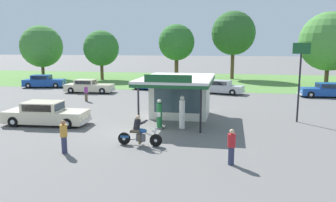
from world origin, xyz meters
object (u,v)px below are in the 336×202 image
Objects in this scene: featured_classic_sedan at (46,114)px; parked_car_second_row_spare at (326,91)px; parked_car_back_row_centre at (155,84)px; motorcycle_with_rider at (139,133)px; roadside_pole_sign at (300,69)px; parked_car_back_row_far_right at (89,87)px; gas_pump_offside at (182,114)px; parked_car_back_row_right at (219,87)px; bystander_standing_back_lot at (86,93)px; bystander_leaning_by_kiosk at (64,136)px; bystander_strolling_foreground at (231,146)px; gas_pump_nearside at (159,115)px; parked_car_back_row_centre_right at (44,82)px.

featured_classic_sedan is 26.20m from parked_car_second_row_spare.
parked_car_back_row_centre reaches higher than parked_car_second_row_spare.
motorcycle_with_rider is 21.35m from parked_car_back_row_centre.
parked_car_back_row_far_right is at bearing 152.01° from roadside_pole_sign.
roadside_pole_sign is at bearing -112.09° from parked_car_second_row_spare.
gas_pump_offside is 0.36× the size of parked_car_back_row_centre.
parked_car_second_row_spare is (20.88, 15.84, -0.04)m from featured_classic_sedan.
motorcycle_with_rider reaches higher than parked_car_back_row_right.
gas_pump_offside is 0.90× the size of motorcycle_with_rider.
parked_car_back_row_far_right is 3.58× the size of bystander_standing_back_lot.
roadside_pole_sign is at bearing -16.18° from bystander_standing_back_lot.
parked_car_back_row_right is at bearing -10.95° from parked_car_back_row_centre.
bystander_standing_back_lot is at bearing 125.02° from motorcycle_with_rider.
featured_classic_sedan reaches higher than parked_car_back_row_right.
bystander_leaning_by_kiosk is (0.95, -22.80, 0.14)m from parked_car_back_row_centre.
motorcycle_with_rider reaches higher than bystander_strolling_foreground.
gas_pump_offside reaches higher than parked_car_back_row_centre.
gas_pump_offside is 0.38× the size of featured_classic_sedan.
motorcycle_with_rider is at bearing -54.98° from bystander_standing_back_lot.
gas_pump_nearside is 17.71m from parked_car_back_row_far_right.
roadside_pole_sign reaches higher than parked_car_back_row_right.
roadside_pole_sign is at bearing -46.87° from parked_car_back_row_centre.
featured_classic_sedan is 1.06× the size of roadside_pole_sign.
gas_pump_nearside is 0.34× the size of parked_car_back_row_far_right.
featured_classic_sedan is 3.66× the size of bystander_standing_back_lot.
bystander_strolling_foreground is (-9.13, -20.94, 0.17)m from parked_car_second_row_spare.
gas_pump_offside is 3.95m from motorcycle_with_rider.
parked_car_back_row_centre is 24.44m from bystander_strolling_foreground.
gas_pump_offside is 7.24m from bystander_leaning_by_kiosk.
parked_car_back_row_far_right is at bearing 128.14° from gas_pump_nearside.
parked_car_back_row_right is at bearing 80.54° from motorcycle_with_rider.
parked_car_back_row_centre_right is (-18.24, 17.07, -0.14)m from gas_pump_nearside.
featured_classic_sedan is at bearing -99.74° from parked_car_back_row_centre.
parked_car_back_row_far_right is 3.37× the size of bystander_leaning_by_kiosk.
parked_car_back_row_far_right is at bearing -23.28° from parked_car_back_row_centre_right.
motorcycle_with_rider is 0.43× the size of parked_car_back_row_far_right.
parked_car_back_row_centre_right is (-31.72, 1.59, 0.06)m from parked_car_second_row_spare.
bystander_leaning_by_kiosk is at bearing -51.74° from featured_classic_sedan.
parked_car_back_row_far_right reaches higher than parked_car_second_row_spare.
bystander_leaning_by_kiosk is at bearing -106.64° from parked_car_back_row_right.
gas_pump_nearside is 0.34× the size of featured_classic_sedan.
gas_pump_offside is at bearing -48.47° from parked_car_back_row_far_right.
parked_car_second_row_spare is 1.00× the size of parked_car_back_row_centre_right.
featured_classic_sedan is at bearing -81.22° from bystander_standing_back_lot.
parked_car_back_row_centre_right is at bearing 123.42° from bystander_leaning_by_kiosk.
parked_car_back_row_right is 3.63× the size of bystander_standing_back_lot.
parked_car_back_row_centre is (-4.35, 17.39, -0.15)m from gas_pump_nearside.
parked_car_back_row_far_right is at bearing -152.30° from parked_car_back_row_centre.
parked_car_back_row_centre_right is at bearing 177.02° from parked_car_back_row_right.
gas_pump_nearside is at bearing 85.73° from motorcycle_with_rider.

